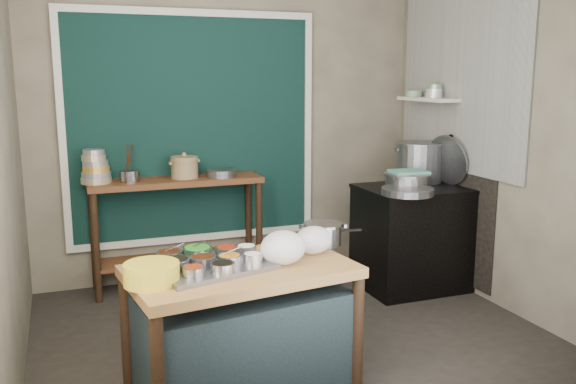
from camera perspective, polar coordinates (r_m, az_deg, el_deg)
name	(u,v)px	position (r m, az deg, el deg)	size (l,w,h in m)	color
floor	(290,334)	(4.47, 0.22, -13.18)	(3.50, 3.00, 0.02)	black
back_wall	(231,121)	(5.53, -5.40, 6.59)	(3.50, 0.02, 2.80)	#79705D
left_wall	(2,149)	(3.84, -25.16, 3.70)	(0.02, 3.00, 2.80)	#79705D
right_wall	(504,129)	(5.00, 19.52, 5.55)	(0.02, 3.00, 2.80)	#79705D
curtain_panel	(193,129)	(5.41, -8.87, 5.88)	(2.10, 0.02, 1.90)	black
curtain_frame	(193,129)	(5.40, -8.85, 5.87)	(2.22, 0.03, 2.02)	beige
tile_panel	(460,70)	(5.40, 15.82, 10.90)	(0.02, 1.70, 1.70)	#B2B2AA
soot_patch	(447,202)	(5.60, 14.65, -0.91)	(0.01, 1.30, 1.30)	black
wall_shelf	(428,99)	(5.59, 12.97, 8.46)	(0.22, 0.70, 0.03)	beige
prep_table	(242,329)	(3.60, -4.34, -12.65)	(1.25, 0.72, 0.75)	olive
back_counter	(178,233)	(5.34, -10.27, -3.78)	(1.45, 0.40, 0.95)	brown
stove_block	(414,239)	(5.37, 11.70, -4.31)	(0.90, 0.68, 0.85)	black
stove_top	(416,189)	(5.27, 11.89, 0.31)	(0.92, 0.69, 0.03)	black
condiment_tray	(211,267)	(3.44, -7.19, -6.94)	(0.63, 0.45, 0.03)	gray
condiment_bowls	(207,259)	(3.44, -7.62, -6.20)	(0.58, 0.45, 0.07)	silver
yellow_basin	(152,274)	(3.25, -12.65, -7.46)	(0.29, 0.29, 0.11)	gold
saucepan	(323,234)	(3.89, 3.26, -3.92)	(0.25, 0.25, 0.14)	gray
plastic_bag_a	(283,248)	(3.47, -0.47, -5.22)	(0.26, 0.22, 0.20)	white
plastic_bag_b	(314,240)	(3.68, 2.40, -4.50)	(0.23, 0.19, 0.17)	white
bowl_stack	(95,168)	(5.17, -17.58, 2.13)	(0.24, 0.24, 0.27)	tan
utensil_cup	(130,176)	(5.14, -14.58, 1.43)	(0.16, 0.16, 0.09)	gray
ceramic_crock	(185,168)	(5.24, -9.66, 2.19)	(0.24, 0.24, 0.16)	olive
wide_bowl	(221,173)	(5.26, -6.28, 1.76)	(0.26, 0.26, 0.06)	gray
stock_pot	(418,162)	(5.50, 12.10, 2.76)	(0.45, 0.45, 0.35)	gray
pot_lid	(448,160)	(5.40, 14.72, 2.90)	(0.44, 0.44, 0.02)	gray
steamer	(408,181)	(5.15, 11.18, 1.02)	(0.41, 0.41, 0.13)	gray
green_cloth	(409,172)	(5.14, 11.21, 1.87)	(0.29, 0.22, 0.02)	#518E7D
shallow_pan	(408,191)	(4.91, 11.13, 0.07)	(0.41, 0.41, 0.05)	gray
shelf_bowl_stack	(434,91)	(5.51, 13.54, 9.13)	(0.15, 0.15, 0.12)	silver
shelf_bowl_green	(414,94)	(5.78, 11.71, 9.00)	(0.15, 0.15, 0.05)	gray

